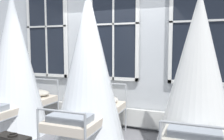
# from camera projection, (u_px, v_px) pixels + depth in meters

# --- Properties ---
(back_wall_with_windows) EXTENTS (8.24, 0.10, 3.28)m
(back_wall_with_windows) POSITION_uv_depth(u_px,v_px,m) (115.00, 51.00, 5.16)
(back_wall_with_windows) COLOR silver
(back_wall_with_windows) RESTS_ON ground
(window_bank) EXTENTS (4.53, 0.10, 2.93)m
(window_bank) POSITION_uv_depth(u_px,v_px,m) (113.00, 68.00, 5.09)
(window_bank) COLOR black
(window_bank) RESTS_ON ground
(cot_first) EXTENTS (1.30, 1.85, 2.82)m
(cot_first) POSITION_uv_depth(u_px,v_px,m) (14.00, 65.00, 4.74)
(cot_first) COLOR #9EA3A8
(cot_first) RESTS_ON ground
(cot_second) EXTENTS (1.30, 1.84, 2.72)m
(cot_second) POSITION_uv_depth(u_px,v_px,m) (89.00, 71.00, 4.11)
(cot_second) COLOR #9EA3A8
(cot_second) RESTS_ON ground
(cot_third) EXTENTS (1.30, 1.84, 2.56)m
(cot_third) POSITION_uv_depth(u_px,v_px,m) (197.00, 80.00, 3.54)
(cot_third) COLOR #9EA3A8
(cot_third) RESTS_ON ground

